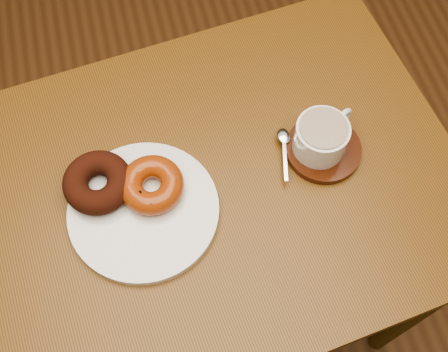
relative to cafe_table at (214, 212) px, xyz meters
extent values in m
plane|color=brown|center=(-0.11, 0.15, -0.68)|extent=(6.00, 6.00, 0.00)
cube|color=brown|center=(0.00, 0.00, 0.11)|extent=(0.94, 0.75, 0.03)
cylinder|color=#443313|center=(0.42, -0.23, -0.29)|extent=(0.05, 0.05, 0.78)
cylinder|color=#443313|center=(-0.42, 0.23, -0.29)|extent=(0.05, 0.05, 0.78)
cylinder|color=#443313|center=(0.36, 0.32, -0.29)|extent=(0.05, 0.05, 0.78)
cylinder|color=white|center=(-0.13, -0.02, 0.14)|extent=(0.34, 0.34, 0.02)
torus|color=#34130A|center=(-0.19, 0.03, 0.17)|extent=(0.16, 0.16, 0.04)
torus|color=#973B10|center=(-0.10, 0.01, 0.17)|extent=(0.13, 0.13, 0.04)
cube|color=#4A2818|center=(-0.07, 0.01, 0.18)|extent=(0.01, 0.00, 0.00)
cube|color=#4A2818|center=(-0.07, 0.02, 0.18)|extent=(0.01, 0.01, 0.00)
cube|color=#4A2818|center=(-0.08, 0.03, 0.18)|extent=(0.01, 0.01, 0.00)
cube|color=#4A2818|center=(-0.09, 0.04, 0.18)|extent=(0.01, 0.01, 0.00)
cube|color=#4A2818|center=(-0.10, 0.04, 0.18)|extent=(0.01, 0.01, 0.00)
cube|color=#4A2818|center=(-0.11, 0.04, 0.18)|extent=(0.01, 0.01, 0.00)
cube|color=#4A2818|center=(-0.12, 0.04, 0.18)|extent=(0.01, 0.01, 0.00)
cube|color=#4A2818|center=(-0.13, 0.03, 0.18)|extent=(0.01, 0.01, 0.00)
cube|color=#4A2818|center=(-0.13, 0.02, 0.18)|extent=(0.01, 0.01, 0.00)
cube|color=#4A2818|center=(-0.14, 0.01, 0.18)|extent=(0.01, 0.00, 0.00)
cube|color=#4A2818|center=(-0.13, -0.01, 0.18)|extent=(0.01, 0.01, 0.00)
cube|color=#4A2818|center=(-0.13, -0.02, 0.18)|extent=(0.01, 0.01, 0.00)
cube|color=#4A2818|center=(-0.12, -0.02, 0.18)|extent=(0.01, 0.01, 0.00)
cube|color=#4A2818|center=(-0.11, -0.03, 0.18)|extent=(0.01, 0.01, 0.00)
cube|color=#4A2818|center=(-0.10, -0.03, 0.18)|extent=(0.01, 0.01, 0.00)
cube|color=#4A2818|center=(-0.09, -0.02, 0.18)|extent=(0.01, 0.01, 0.00)
cube|color=#4A2818|center=(-0.08, -0.02, 0.18)|extent=(0.01, 0.01, 0.00)
cube|color=#4A2818|center=(-0.07, -0.01, 0.18)|extent=(0.01, 0.01, 0.00)
cylinder|color=#391507|center=(0.20, 0.01, 0.14)|extent=(0.18, 0.18, 0.01)
cylinder|color=white|center=(0.20, 0.02, 0.17)|extent=(0.09, 0.09, 0.06)
cylinder|color=#52311C|center=(0.20, 0.02, 0.21)|extent=(0.08, 0.08, 0.00)
torus|color=white|center=(0.24, 0.04, 0.18)|extent=(0.04, 0.03, 0.04)
ellipsoid|color=silver|center=(0.14, 0.05, 0.15)|extent=(0.02, 0.03, 0.01)
cube|color=silver|center=(0.13, 0.01, 0.15)|extent=(0.03, 0.08, 0.00)
camera|label=1|loc=(-0.08, -0.41, 1.01)|focal=45.00mm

